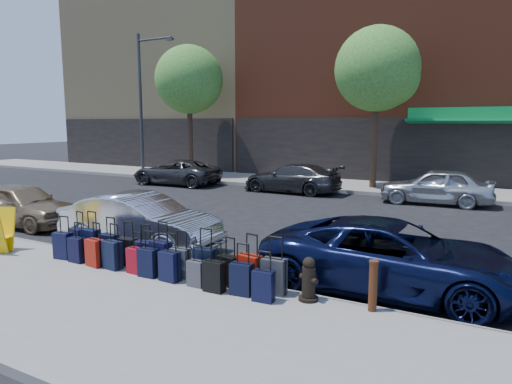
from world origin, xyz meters
The scene contains 40 objects.
ground centered at (0.00, 0.00, 0.00)m, with size 120.00×120.00×0.00m, color black.
sidewalk_near centered at (0.00, -6.50, 0.07)m, with size 60.00×4.00×0.15m, color gray.
sidewalk_far centered at (0.00, 10.00, 0.07)m, with size 60.00×4.00×0.15m, color gray.
curb_near centered at (0.00, -4.48, 0.07)m, with size 60.00×0.08×0.15m, color gray.
curb_far centered at (0.00, 7.98, 0.07)m, with size 60.00×0.08×0.15m, color gray.
building_left centered at (-16.00, 17.98, 7.98)m, with size 15.00×12.12×16.00m.
building_center centered at (0.00, 17.99, 9.98)m, with size 17.00×12.85×20.00m.
tree_left centered at (-9.86, 9.50, 5.41)m, with size 3.80×3.80×7.27m.
tree_center centered at (0.64, 9.50, 5.41)m, with size 3.80×3.80×7.27m.
streetlight centered at (-12.80, 8.80, 4.66)m, with size 2.59×0.18×8.00m.
suitcase_front_0 centered at (-2.45, -4.78, 0.47)m, with size 0.45×0.29×1.01m.
suitcase_front_1 centered at (-2.05, -4.79, 0.48)m, with size 0.43×0.24×1.05m.
suitcase_front_2 centered at (-1.49, -4.77, 0.45)m, with size 0.41×0.23×0.97m.
suitcase_front_3 centered at (-0.96, -4.78, 0.44)m, with size 0.41×0.26×0.93m.
suitcase_front_4 centered at (-0.47, -4.79, 0.44)m, with size 0.41×0.25×0.93m.
suitcase_front_5 centered at (-0.01, -4.83, 0.48)m, with size 0.45×0.28×1.04m.
suitcase_front_6 centered at (0.48, -4.84, 0.44)m, with size 0.38×0.21×0.91m.
suitcase_front_7 centered at (1.01, -4.77, 0.46)m, with size 0.44×0.28×1.00m.
suitcase_front_8 centered at (1.56, -4.81, 0.43)m, with size 0.41×0.27×0.91m.
suitcase_front_9 centered at (1.99, -4.77, 0.47)m, with size 0.45×0.29×1.02m.
suitcase_front_10 centered at (2.48, -4.77, 0.47)m, with size 0.43×0.25×1.02m.
suitcase_back_0 centered at (-2.54, -5.12, 0.45)m, with size 0.42×0.28×0.95m.
suitcase_back_1 centered at (-2.06, -5.15, 0.42)m, with size 0.36×0.21×0.87m.
suitcase_back_2 centered at (-1.50, -5.16, 0.44)m, with size 0.42×0.27×0.93m.
suitcase_back_3 centered at (-1.05, -5.12, 0.44)m, with size 0.41×0.26×0.94m.
suitcase_back_4 centered at (-0.43, -5.09, 0.41)m, with size 0.36×0.22×0.83m.
suitcase_back_5 centered at (-0.08, -5.13, 0.43)m, with size 0.39×0.24×0.90m.
suitcase_back_6 centered at (0.45, -5.12, 0.44)m, with size 0.40×0.25×0.92m.
suitcase_back_7 centered at (1.06, -5.11, 0.39)m, with size 0.33×0.19×0.78m.
suitcase_back_8 centered at (1.50, -5.17, 0.43)m, with size 0.38×0.22×0.89m.
suitcase_back_9 centered at (2.00, -5.07, 0.43)m, with size 0.40×0.26×0.91m.
suitcase_back_10 centered at (2.47, -5.15, 0.42)m, with size 0.37×0.23×0.85m.
fire_hydrant centered at (3.12, -4.74, 0.50)m, with size 0.38×0.34×0.75m.
bollard centered at (4.18, -4.66, 0.58)m, with size 0.15×0.15×0.83m.
car_near_0 centered at (-6.98, -3.10, 0.66)m, with size 1.56×3.88×1.32m, color #987E5D.
car_near_1 centered at (-2.00, -3.27, 0.69)m, with size 1.45×4.16×1.37m, color silver.
car_near_2 centered at (4.17, -3.25, 0.67)m, with size 2.21×4.79×1.33m, color #0C1235.
car_far_0 centered at (-8.80, 6.67, 0.64)m, with size 2.12×4.59×1.28m, color #37373A.
car_far_1 centered at (-2.54, 7.07, 0.65)m, with size 1.82×4.48×1.30m, color #323235.
car_far_2 centered at (3.60, 6.98, 0.70)m, with size 1.66×4.13×1.41m, color silver.
Camera 1 is at (5.88, -11.61, 3.12)m, focal length 32.00 mm.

